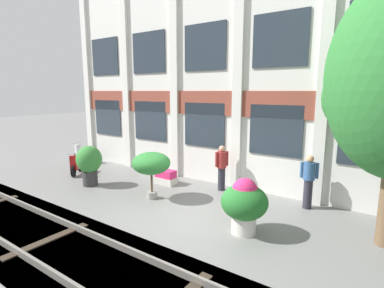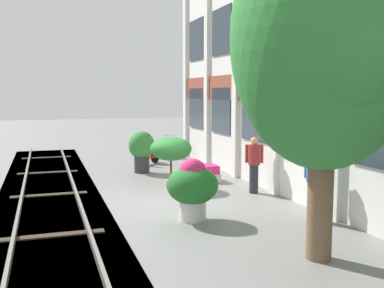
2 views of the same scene
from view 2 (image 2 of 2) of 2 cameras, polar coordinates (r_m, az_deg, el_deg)
ground_plane at (r=12.15m, az=-2.18°, el=-7.33°), size 80.00×80.00×0.00m
apartment_facade at (r=13.17m, az=11.93°, el=12.77°), size 17.30×0.64×8.80m
rail_tracks at (r=11.73m, az=-17.51°, el=-8.81°), size 24.94×2.80×0.43m
broadleaf_tree at (r=7.99m, az=16.56°, el=12.25°), size 3.35×3.19×6.10m
potted_plant_square_trough at (r=14.95m, az=2.24°, el=-3.71°), size 0.85×0.52×0.53m
potted_plant_glazed_jar at (r=10.25m, az=0.07°, el=-5.31°), size 1.18×1.18×1.43m
potted_plant_ribbed_drum at (r=16.46m, az=-6.42°, el=-0.54°), size 0.95×0.95×1.53m
potted_plant_terracotta_small at (r=13.72m, az=-2.70°, el=-0.71°), size 1.27×1.27×1.57m
scooter_near_curb at (r=18.49m, az=-5.43°, el=-1.19°), size 0.93×1.14×0.98m
scooter_second_parked at (r=20.29m, az=-2.51°, el=-0.49°), size 1.38×0.50×0.98m
resident_by_doorway at (r=10.57m, az=15.19°, el=-4.70°), size 0.51×0.34×1.66m
resident_watching_tracks at (r=13.13m, az=7.89°, el=-2.43°), size 0.34×0.47×1.64m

